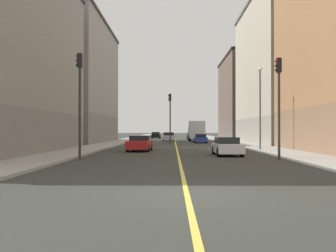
% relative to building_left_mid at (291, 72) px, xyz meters
% --- Properties ---
extents(ground_plane, '(400.00, 400.00, 0.00)m').
position_rel_building_left_mid_xyz_m(ground_plane, '(-15.54, -41.27, -9.62)').
color(ground_plane, '#333630').
rests_on(ground_plane, ground).
extents(sidewalk_left, '(3.34, 168.00, 0.15)m').
position_rel_building_left_mid_xyz_m(sidewalk_left, '(-7.28, 7.73, -9.54)').
color(sidewalk_left, '#9E9B93').
rests_on(sidewalk_left, ground).
extents(sidewalk_right, '(3.34, 168.00, 0.15)m').
position_rel_building_left_mid_xyz_m(sidewalk_right, '(-23.79, 7.73, -9.54)').
color(sidewalk_right, '#9E9B93').
rests_on(sidewalk_right, ground).
extents(lane_center_stripe, '(0.16, 154.00, 0.01)m').
position_rel_building_left_mid_xyz_m(lane_center_stripe, '(-15.54, 7.73, -9.61)').
color(lane_center_stripe, '#E5D14C').
rests_on(lane_center_stripe, ground).
extents(building_left_mid, '(11.52, 23.26, 19.22)m').
position_rel_building_left_mid_xyz_m(building_left_mid, '(0.00, 0.00, 0.00)').
color(building_left_mid, '#9D9688').
rests_on(building_left_mid, ground).
extents(building_left_far, '(11.52, 21.16, 16.19)m').
position_rel_building_left_mid_xyz_m(building_left_far, '(0.00, 25.34, -1.51)').
color(building_left_far, brown).
rests_on(building_left_far, ground).
extents(building_right_midblock, '(11.52, 24.31, 17.22)m').
position_rel_building_left_mid_xyz_m(building_right_midblock, '(-31.07, 3.57, -1.00)').
color(building_right_midblock, slate).
rests_on(building_right_midblock, ground).
extents(traffic_light_left_near, '(0.40, 0.32, 6.30)m').
position_rel_building_left_mid_xyz_m(traffic_light_left_near, '(-9.37, -28.19, -5.56)').
color(traffic_light_left_near, '#2D2D2D').
rests_on(traffic_light_left_near, ground).
extents(traffic_light_right_near, '(0.40, 0.32, 6.61)m').
position_rel_building_left_mid_xyz_m(traffic_light_right_near, '(-21.74, -28.19, -5.38)').
color(traffic_light_right_near, '#2D2D2D').
rests_on(traffic_light_right_near, ground).
extents(traffic_light_median_far, '(0.40, 0.32, 6.29)m').
position_rel_building_left_mid_xyz_m(traffic_light_median_far, '(-16.25, -4.21, -5.57)').
color(traffic_light_median_far, '#2D2D2D').
rests_on(traffic_light_median_far, ground).
extents(street_lamp_left_near, '(0.36, 0.36, 7.12)m').
position_rel_building_left_mid_xyz_m(street_lamp_left_near, '(-8.35, -18.55, -5.15)').
color(street_lamp_left_near, '#4C4C51').
rests_on(street_lamp_left_near, ground).
extents(car_red, '(2.01, 4.61, 1.35)m').
position_rel_building_left_mid_xyz_m(car_red, '(-18.77, -18.80, -8.96)').
color(car_red, red).
rests_on(car_red, ground).
extents(car_blue, '(1.88, 4.52, 1.24)m').
position_rel_building_left_mid_xyz_m(car_blue, '(-12.01, 2.21, -8.99)').
color(car_blue, '#23389E').
rests_on(car_blue, ground).
extents(car_green, '(2.00, 4.26, 1.24)m').
position_rel_building_left_mid_xyz_m(car_green, '(-12.25, 22.90, -9.00)').
color(car_green, '#1E6B38').
rests_on(car_green, ground).
extents(car_silver, '(1.93, 3.91, 1.40)m').
position_rel_building_left_mid_xyz_m(car_silver, '(-16.56, 11.43, -8.93)').
color(car_silver, silver).
rests_on(car_silver, ground).
extents(car_white, '(1.89, 4.14, 1.31)m').
position_rel_building_left_mid_xyz_m(car_white, '(-12.04, -24.47, -8.98)').
color(car_white, white).
rests_on(car_white, ground).
extents(car_black, '(1.90, 4.22, 1.35)m').
position_rel_building_left_mid_xyz_m(car_black, '(-19.32, 27.08, -8.96)').
color(car_black, black).
rests_on(car_black, ground).
extents(box_truck, '(2.50, 6.64, 3.20)m').
position_rel_building_left_mid_xyz_m(box_truck, '(-12.09, 10.43, -7.94)').
color(box_truck, navy).
rests_on(box_truck, ground).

